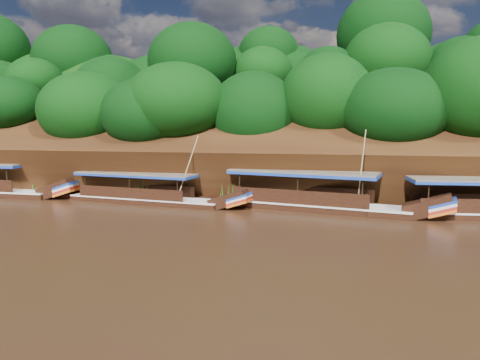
# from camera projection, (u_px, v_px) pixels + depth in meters

# --- Properties ---
(ground) EXTENTS (160.00, 160.00, 0.00)m
(ground) POSITION_uv_depth(u_px,v_px,m) (299.00, 240.00, 23.50)
(ground) COLOR black
(ground) RESTS_ON ground
(riverbank) EXTENTS (120.00, 30.06, 19.40)m
(riverbank) POSITION_uv_depth(u_px,v_px,m) (316.00, 163.00, 45.37)
(riverbank) COLOR black
(riverbank) RESTS_ON ground
(boat_1) EXTENTS (15.16, 5.28, 5.89)m
(boat_1) POSITION_uv_depth(u_px,v_px,m) (325.00, 202.00, 30.91)
(boat_1) COLOR black
(boat_1) RESTS_ON ground
(boat_2) EXTENTS (13.98, 3.87, 5.35)m
(boat_2) POSITION_uv_depth(u_px,v_px,m) (154.00, 197.00, 33.65)
(boat_2) COLOR black
(boat_2) RESTS_ON ground
(reeds) EXTENTS (47.85, 2.51, 2.05)m
(reeds) POSITION_uv_depth(u_px,v_px,m) (271.00, 193.00, 32.97)
(reeds) COLOR #23701C
(reeds) RESTS_ON ground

